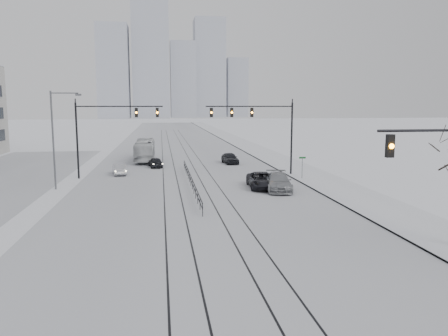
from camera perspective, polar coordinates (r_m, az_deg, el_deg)
road at (r=71.96m, az=-5.98°, el=1.98°), size 22.00×260.00×0.02m
sidewalk_east at (r=73.72m, az=4.56°, el=2.20°), size 5.00×260.00×0.16m
curb at (r=73.22m, az=2.69°, el=2.16°), size 0.10×260.00×0.12m
tram_rails at (r=52.14m, az=-5.10°, el=-0.33°), size 5.30×180.00×0.01m
skyline at (r=286.16m, az=-6.81°, el=12.69°), size 96.00×48.00×72.00m
traffic_mast_ne at (r=47.79m, az=5.00°, el=5.82°), size 9.60×0.37×8.00m
traffic_mast_nw at (r=47.89m, az=-15.20°, el=5.35°), size 9.10×0.37×8.00m
street_light_west at (r=42.63m, az=-21.07°, el=4.29°), size 2.73×0.25×9.00m
median_fence at (r=42.20m, az=-4.36°, el=-1.63°), size 0.06×24.00×1.00m
street_sign at (r=46.27m, az=10.19°, el=0.48°), size 0.70×0.06×2.40m
sedan_sb_inner at (r=55.34m, az=-8.95°, el=0.73°), size 2.04×3.86×1.25m
sedan_sb_outer at (r=50.22m, az=-13.51°, el=-0.15°), size 1.93×3.97×1.25m
sedan_nb_front at (r=41.00m, az=4.96°, el=-1.64°), size 2.74×5.37×1.45m
sedan_nb_right at (r=39.96m, az=7.11°, el=-1.84°), size 3.05×5.69×1.57m
sedan_nb_far at (r=58.20m, az=0.79°, el=1.29°), size 2.09×4.39×1.45m
box_truck at (r=61.91m, az=-10.29°, el=2.27°), size 2.56×10.62×2.95m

